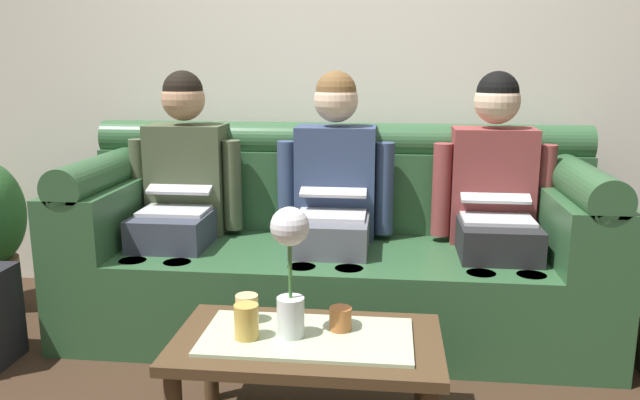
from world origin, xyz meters
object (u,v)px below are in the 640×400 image
cup_far_center (340,319)px  coffee_table (307,351)px  person_middle (334,193)px  couch (334,252)px  person_right (495,197)px  person_left (181,189)px  flower_vase (290,260)px  cup_near_right (246,321)px  cup_near_left (247,308)px

cup_far_center → coffee_table: bearing=-152.6°
person_middle → coffee_table: person_middle is taller
couch → person_right: (0.74, -0.00, 0.29)m
person_left → person_middle: 0.74m
flower_vase → person_left: bearing=125.2°
person_left → flower_vase: 1.19m
cup_near_right → flower_vase: bearing=12.8°
flower_vase → cup_near_right: bearing=-167.2°
person_left → couch: bearing=0.4°
coffee_table → cup_far_center: cup_far_center is taller
person_right → coffee_table: bearing=-127.6°
person_middle → flower_vase: person_middle is taller
coffee_table → cup_far_center: 0.15m
cup_far_center → person_left: bearing=133.0°
person_right → cup_far_center: size_ratio=15.39×
couch → person_middle: person_middle is taller
couch → person_middle: size_ratio=2.01×
person_left → person_middle: same height
person_right → person_left: bearing=-180.0°
coffee_table → flower_vase: flower_vase is taller
person_left → cup_far_center: (0.85, -0.91, -0.24)m
person_left → person_middle: size_ratio=1.00×
coffee_table → cup_near_left: cup_near_left is taller
person_middle → cup_near_right: (-0.19, -1.01, -0.23)m
cup_near_right → cup_far_center: size_ratio=1.45×
couch → flower_vase: (-0.05, -0.98, 0.27)m
person_middle → cup_far_center: size_ratio=15.39×
person_middle → coffee_table: size_ratio=1.37×
person_middle → cup_near_right: bearing=-100.9°
person_middle → couch: bearing=90.0°
couch → coffee_table: couch is taller
coffee_table → cup_near_right: cup_near_right is taller
flower_vase → cup_near_left: flower_vase is taller
coffee_table → cup_near_left: bearing=158.0°
person_middle → cup_near_right: size_ratio=10.59×
person_left → cup_near_left: 1.04m
cup_near_right → cup_near_left: bearing=102.3°
person_middle → person_right: same height
couch → person_right: 0.80m
person_left → cup_near_left: (0.52, -0.87, -0.24)m
person_right → cup_near_right: size_ratio=10.59×
cup_near_right → cup_far_center: 0.32m
couch → person_middle: 0.29m
couch → coffee_table: 0.97m
person_right → cup_near_left: (-0.96, -0.87, -0.24)m
couch → coffee_table: (0.00, -0.97, -0.05)m
cup_near_left → cup_far_center: (0.33, -0.03, -0.01)m
coffee_table → person_middle: bearing=90.0°
person_left → cup_near_right: size_ratio=10.59×
person_left → cup_near_right: bearing=-61.5°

